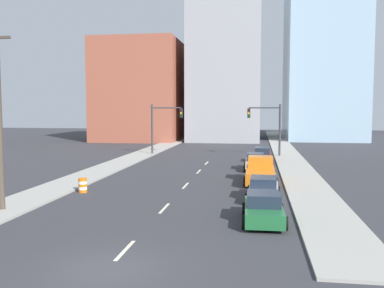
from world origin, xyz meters
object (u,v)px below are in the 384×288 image
Objects in this scene: traffic_signal_left at (161,122)px; traffic_barrel at (83,185)px; sedan_maroon at (262,155)px; traffic_signal_right at (270,123)px; sedan_silver at (263,189)px; sedan_green at (263,209)px; sedan_tan at (255,162)px; pickup_truck_orange at (260,172)px.

traffic_signal_left is 23.74m from traffic_barrel.
traffic_signal_right is at bearing 81.43° from sedan_maroon.
sedan_silver is at bearing -1.82° from traffic_barrel.
sedan_green is at bearing -67.99° from traffic_signal_left.
traffic_barrel is 16.52m from sedan_tan.
traffic_signal_left is 16.33m from sedan_tan.
sedan_green is at bearing -89.34° from sedan_maroon.
traffic_signal_left reaches higher than traffic_barrel.
traffic_barrel is 0.22× the size of sedan_green.
traffic_signal_right is 11.92m from sedan_tan.
traffic_signal_left is 26.85m from sedan_silver.
traffic_signal_left is at bearing 180.00° from traffic_signal_right.
sedan_maroon is (11.90, 17.95, 0.23)m from traffic_barrel.
sedan_maroon is at bearing 82.53° from sedan_tan.
sedan_tan is at bearing -98.19° from traffic_signal_right.
sedan_tan is at bearing 47.25° from traffic_barrel.
sedan_maroon is (-0.95, -5.55, -3.18)m from traffic_signal_right.
traffic_signal_right is 29.35m from sedan_green.
sedan_green is 1.02× the size of sedan_tan.
sedan_green is 5.29m from sedan_silver.
pickup_truck_orange is 12.26m from sedan_maroon.
sedan_maroon is (0.69, 5.82, 0.01)m from sedan_tan.
pickup_truck_orange is at bearing 88.81° from sedan_green.
traffic_signal_right is at bearing 0.00° from traffic_signal_left.
sedan_maroon is at bearing -24.87° from traffic_signal_left.
traffic_barrel is 13.02m from sedan_green.
sedan_green is 0.77× the size of pickup_truck_orange.
traffic_signal_right is 26.99m from traffic_barrel.
traffic_signal_right is 1.07× the size of pickup_truck_orange.
sedan_green is (-1.13, -29.16, -3.22)m from traffic_signal_right.
pickup_truck_orange is at bearing -56.69° from traffic_signal_left.
traffic_signal_right is at bearing 61.33° from traffic_barrel.
traffic_barrel is at bearing -118.67° from traffic_signal_right.
sedan_tan is (-1.64, -11.37, -3.19)m from traffic_signal_right.
traffic_signal_left reaches higher than pickup_truck_orange.
sedan_tan is (-0.43, 6.44, -0.10)m from pickup_truck_orange.
traffic_barrel is 0.17× the size of pickup_truck_orange.
sedan_maroon is at bearing 56.45° from traffic_barrel.
traffic_signal_left is at bearing 123.50° from pickup_truck_orange.
sedan_tan is at bearing 93.97° from pickup_truck_orange.
sedan_green is at bearing -92.21° from traffic_signal_right.
sedan_maroon reaches higher than sedan_tan.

